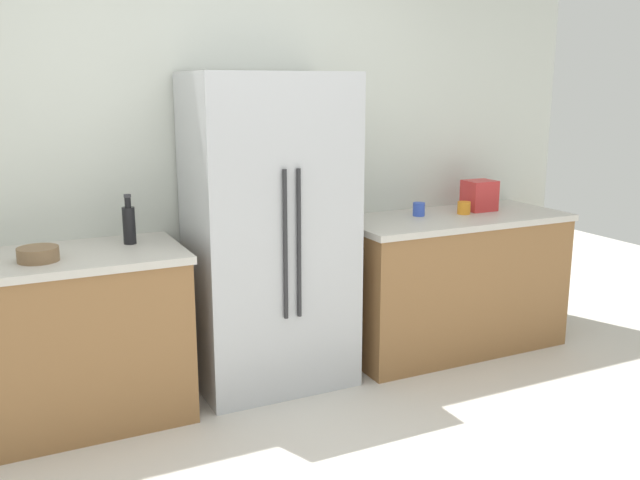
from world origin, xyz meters
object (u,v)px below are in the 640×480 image
Objects in this scene: cup_b at (419,209)px; bowl_a at (38,254)px; bottle_a at (129,223)px; cup_a at (464,208)px; refrigerator at (270,233)px; toaster at (479,195)px.

cup_b is 2.34m from bowl_a.
cup_a is (2.17, -0.08, -0.07)m from bottle_a.
refrigerator is 1.39m from cup_a.
bottle_a reaches higher than bowl_a.
refrigerator is at bearing -179.94° from cup_a.
refrigerator is 1.26m from bowl_a.
toaster is at bearing -0.42° from bottle_a.
bottle_a is (-0.78, 0.09, 0.11)m from refrigerator.
bowl_a is at bearing -177.75° from cup_a.
toaster is 0.20m from cup_a.
toaster is 2.34m from bottle_a.
bottle_a is 0.52m from bowl_a.
bottle_a is (-2.34, 0.02, 0.01)m from toaster.
refrigerator reaches higher than toaster.
cup_b is at bearing 4.39° from bowl_a.
toaster is 2.34× the size of cup_b.
toaster is (1.57, 0.07, 0.10)m from refrigerator.
cup_a is at bearing -13.86° from cup_b.
refrigerator is 8.87× the size of toaster.
toaster is 0.49m from cup_b.
bowl_a is at bearing -175.61° from cup_b.
toaster is at bearing 2.53° from refrigerator.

